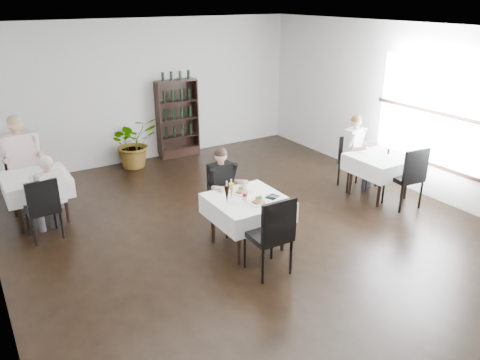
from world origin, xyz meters
name	(u,v)px	position (x,y,z in m)	size (l,w,h in m)	color
room_shell	(266,145)	(0.00, 0.00, 1.50)	(9.00, 9.00, 9.00)	black
window_right	(430,114)	(3.48, 0.00, 1.50)	(0.06, 2.30, 1.85)	white
wine_shelf	(178,119)	(0.60, 4.31, 0.85)	(0.90, 0.28, 1.75)	black
main_table	(248,208)	(-0.30, 0.00, 0.62)	(1.03, 1.03, 0.77)	black
left_table	(37,185)	(-2.70, 2.50, 0.62)	(0.98, 0.98, 0.77)	black
right_table	(380,164)	(2.70, 0.30, 0.62)	(0.98, 0.98, 0.77)	black
potted_tree	(134,142)	(-0.51, 4.13, 0.54)	(0.97, 0.84, 1.07)	#20561D
main_chair_far	(225,198)	(-0.30, 0.66, 0.52)	(0.49, 0.49, 0.91)	black
main_chair_near	(272,231)	(-0.42, -0.78, 0.63)	(0.51, 0.52, 1.11)	black
left_chair_far	(25,173)	(-2.78, 3.09, 0.64)	(0.61, 0.61, 1.13)	black
left_chair_near	(43,205)	(-2.75, 1.75, 0.56)	(0.47, 0.48, 0.99)	black
right_chair_far	(352,159)	(2.61, 0.90, 0.55)	(0.55, 0.56, 0.97)	black
right_chair_near	(409,174)	(2.73, -0.30, 0.63)	(0.55, 0.56, 1.10)	black
diner_main	(223,184)	(-0.32, 0.65, 0.77)	(0.52, 0.53, 1.32)	#3E3D45
diner_left_far	(21,157)	(-2.79, 3.05, 0.95)	(0.63, 0.63, 1.63)	#3E3D45
diner_left_near	(49,190)	(-2.62, 1.84, 0.75)	(0.54, 0.57, 1.30)	#3E3D45
diner_right_far	(357,146)	(2.72, 0.91, 0.80)	(0.58, 0.62, 1.38)	#3E3D45
plate_far	(241,192)	(-0.28, 0.21, 0.79)	(0.33, 0.33, 0.08)	white
plate_near	(258,202)	(-0.26, -0.21, 0.79)	(0.27, 0.27, 0.08)	white
pilsner_dark	(227,194)	(-0.64, 0.00, 0.91)	(0.08, 0.08, 0.33)	black
pilsner_lager	(231,191)	(-0.52, 0.07, 0.90)	(0.07, 0.07, 0.31)	gold
coke_bottle	(245,193)	(-0.37, -0.04, 0.87)	(0.06, 0.06, 0.25)	silver
napkin_cutlery	(272,197)	(0.02, -0.15, 0.78)	(0.23, 0.21, 0.02)	black
pepper_mill	(388,152)	(2.89, 0.31, 0.82)	(0.04, 0.04, 0.10)	black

